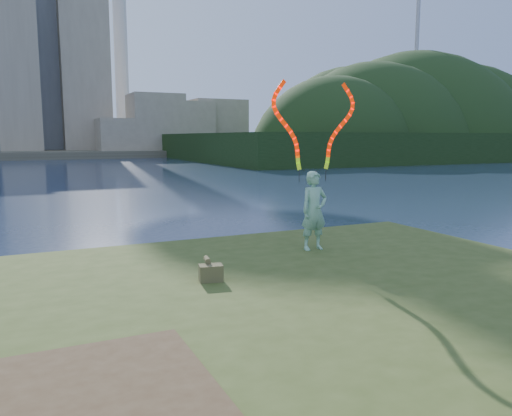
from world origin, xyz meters
TOP-DOWN VIEW (x-y plane):
  - ground at (0.00, 0.00)m, footprint 320.00×320.00m
  - grassy_knoll at (0.00, -2.30)m, footprint 20.00×18.00m
  - dirt_patch at (-2.20, -3.20)m, footprint 3.20×3.00m
  - far_shore at (0.00, 95.00)m, footprint 320.00×40.00m
  - wooded_hill at (59.57, 59.96)m, footprint 78.00×50.00m
  - woman_with_ribbons at (3.79, 1.80)m, footprint 2.14×0.46m
  - canvas_bag at (0.68, 0.35)m, footprint 0.48×0.54m

SIDE VIEW (x-z plane):
  - ground at x=0.00m, z-range 0.00..0.00m
  - wooded_hill at x=59.57m, z-range -31.34..31.66m
  - grassy_knoll at x=0.00m, z-range -0.06..0.74m
  - far_shore at x=0.00m, z-range 0.00..1.20m
  - dirt_patch at x=-2.20m, z-range 0.80..0.82m
  - canvas_bag at x=0.68m, z-range 0.76..1.17m
  - woman_with_ribbons at x=3.79m, z-range 0.09..4.30m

